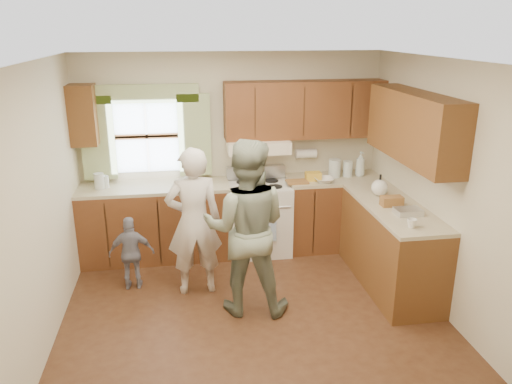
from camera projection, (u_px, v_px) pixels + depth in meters
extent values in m
plane|color=#422314|center=(252.00, 310.00, 5.14)|extent=(3.80, 3.80, 0.00)
plane|color=white|center=(252.00, 60.00, 4.35)|extent=(3.80, 3.80, 0.00)
plane|color=beige|center=(232.00, 152.00, 6.38)|extent=(3.80, 0.00, 3.80)
plane|color=beige|center=(294.00, 285.00, 3.10)|extent=(3.80, 0.00, 3.80)
plane|color=beige|center=(42.00, 206.00, 4.46)|extent=(0.00, 3.50, 3.50)
plane|color=beige|center=(438.00, 186.00, 5.02)|extent=(0.00, 3.50, 3.50)
cube|color=#45220E|center=(157.00, 223.00, 6.21)|extent=(1.82, 0.60, 0.90)
cube|color=#45220E|center=(333.00, 213.00, 6.54)|extent=(1.22, 0.60, 0.90)
cube|color=#40240E|center=(390.00, 247.00, 5.53)|extent=(0.60, 1.65, 0.90)
cube|color=#BDAC8E|center=(154.00, 187.00, 6.06)|extent=(1.82, 0.60, 0.04)
cube|color=#BDAC8E|center=(335.00, 179.00, 6.39)|extent=(1.22, 0.60, 0.04)
cube|color=#BDAC8E|center=(394.00, 208.00, 5.39)|extent=(0.60, 1.65, 0.04)
cube|color=#45220E|center=(305.00, 109.00, 6.19)|extent=(2.00, 0.33, 0.70)
cube|color=#40240E|center=(83.00, 115.00, 5.79)|extent=(0.30, 0.33, 0.70)
cube|color=#40240E|center=(414.00, 127.00, 5.13)|extent=(0.33, 1.65, 0.70)
cube|color=beige|center=(258.00, 146.00, 6.17)|extent=(0.76, 0.45, 0.15)
cube|color=silver|center=(147.00, 136.00, 6.13)|extent=(0.90, 0.03, 0.90)
cube|color=#E2E543|center=(98.00, 138.00, 6.00)|extent=(0.40, 0.05, 1.02)
cube|color=#E2E543|center=(194.00, 135.00, 6.17)|extent=(0.40, 0.05, 1.02)
cube|color=#E2E543|center=(144.00, 94.00, 5.92)|extent=(1.30, 0.05, 0.22)
cylinder|color=white|center=(306.00, 153.00, 6.44)|extent=(0.27, 0.12, 0.12)
imported|color=silver|center=(188.00, 180.00, 6.12)|extent=(0.12, 0.12, 0.09)
imported|color=silver|center=(360.00, 164.00, 6.41)|extent=(0.15, 0.15, 0.32)
imported|color=silver|center=(324.00, 180.00, 6.18)|extent=(0.26, 0.26, 0.06)
imported|color=silver|center=(412.00, 223.00, 4.78)|extent=(0.11, 0.11, 0.09)
cylinder|color=silver|center=(99.00, 181.00, 5.91)|extent=(0.12, 0.12, 0.19)
cylinder|color=silver|center=(104.00, 182.00, 5.97)|extent=(0.11, 0.11, 0.14)
cube|color=olive|center=(297.00, 182.00, 6.18)|extent=(0.26, 0.20, 0.02)
cube|color=gold|center=(313.00, 176.00, 6.26)|extent=(0.19, 0.13, 0.10)
cylinder|color=silver|center=(335.00, 168.00, 6.38)|extent=(0.15, 0.15, 0.23)
cylinder|color=silver|center=(348.00, 169.00, 6.40)|extent=(0.12, 0.12, 0.20)
sphere|color=silver|center=(380.00, 188.00, 5.68)|extent=(0.19, 0.19, 0.19)
cube|color=olive|center=(392.00, 201.00, 5.36)|extent=(0.23, 0.13, 0.11)
cube|color=silver|center=(408.00, 212.00, 5.12)|extent=(0.27, 0.18, 0.06)
cube|color=silver|center=(259.00, 218.00, 6.38)|extent=(0.76, 0.64, 0.90)
cube|color=#B7B7BC|center=(256.00, 172.00, 6.45)|extent=(0.76, 0.10, 0.16)
cylinder|color=#B7B7BC|center=(263.00, 208.00, 6.00)|extent=(0.68, 0.03, 0.03)
cube|color=#5080BC|center=(267.00, 226.00, 6.06)|extent=(0.22, 0.02, 0.42)
cylinder|color=black|center=(243.00, 182.00, 6.32)|extent=(0.18, 0.18, 0.01)
cylinder|color=black|center=(271.00, 181.00, 6.37)|extent=(0.18, 0.18, 0.01)
cylinder|color=black|center=(246.00, 188.00, 6.09)|extent=(0.18, 0.18, 0.01)
cylinder|color=black|center=(275.00, 187.00, 6.14)|extent=(0.18, 0.18, 0.01)
imported|color=beige|center=(194.00, 222.00, 5.28)|extent=(0.62, 0.43, 1.62)
imported|color=#263B26|center=(246.00, 228.00, 4.91)|extent=(0.99, 0.85, 1.79)
imported|color=gray|center=(132.00, 253.00, 5.46)|extent=(0.50, 0.21, 0.84)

